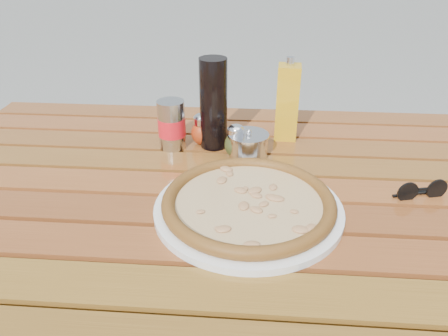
# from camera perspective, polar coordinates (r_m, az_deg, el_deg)

# --- Properties ---
(table) EXTENTS (1.40, 0.90, 0.75)m
(table) POSITION_cam_1_polar(r_m,az_deg,el_deg) (0.97, -0.09, -6.07)
(table) COLOR #381B0C
(table) RESTS_ON ground
(plate) EXTENTS (0.37, 0.37, 0.01)m
(plate) POSITION_cam_1_polar(r_m,az_deg,el_deg) (0.84, 3.19, -5.33)
(plate) COLOR white
(plate) RESTS_ON table
(pizza) EXTENTS (0.34, 0.34, 0.03)m
(pizza) POSITION_cam_1_polar(r_m,az_deg,el_deg) (0.83, 3.22, -4.43)
(pizza) COLOR beige
(pizza) RESTS_ON plate
(pepper_shaker) EXTENTS (0.07, 0.07, 0.08)m
(pepper_shaker) POSITION_cam_1_polar(r_m,az_deg,el_deg) (1.09, -2.91, 5.02)
(pepper_shaker) COLOR #B43B14
(pepper_shaker) RESTS_ON table
(oregano_shaker) EXTENTS (0.07, 0.07, 0.08)m
(oregano_shaker) POSITION_cam_1_polar(r_m,az_deg,el_deg) (1.03, 1.56, 3.47)
(oregano_shaker) COLOR #3E441B
(oregano_shaker) RESTS_ON table
(dark_bottle) EXTENTS (0.09, 0.09, 0.22)m
(dark_bottle) POSITION_cam_1_polar(r_m,az_deg,el_deg) (1.05, -1.38, 8.36)
(dark_bottle) COLOR black
(dark_bottle) RESTS_ON table
(soda_can) EXTENTS (0.07, 0.07, 0.12)m
(soda_can) POSITION_cam_1_polar(r_m,az_deg,el_deg) (1.07, -6.84, 5.58)
(soda_can) COLOR #BABBBF
(soda_can) RESTS_ON table
(olive_oil_cruet) EXTENTS (0.06, 0.06, 0.21)m
(olive_oil_cruet) POSITION_cam_1_polar(r_m,az_deg,el_deg) (1.11, 8.27, 8.50)
(olive_oil_cruet) COLOR #C89315
(olive_oil_cruet) RESTS_ON table
(parmesan_tin) EXTENTS (0.11, 0.11, 0.07)m
(parmesan_tin) POSITION_cam_1_polar(r_m,az_deg,el_deg) (1.03, 3.19, 3.00)
(parmesan_tin) COLOR silver
(parmesan_tin) RESTS_ON table
(sunglasses) EXTENTS (0.11, 0.05, 0.04)m
(sunglasses) POSITION_cam_1_polar(r_m,az_deg,el_deg) (0.96, 24.38, -2.75)
(sunglasses) COLOR black
(sunglasses) RESTS_ON table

